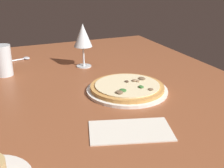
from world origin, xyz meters
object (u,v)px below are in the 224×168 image
at_px(wine_glass_far, 83,37).
at_px(water_glass, 3,62).
at_px(spoon, 23,59).
at_px(pizza_main, 127,88).
at_px(paper_menu, 130,131).

height_order(wine_glass_far, water_glass, wine_glass_far).
relative_size(wine_glass_far, spoon, 1.61).
height_order(pizza_main, spoon, pizza_main).
height_order(pizza_main, paper_menu, pizza_main).
bearing_deg(paper_menu, pizza_main, -6.83).
height_order(wine_glass_far, spoon, wine_glass_far).
bearing_deg(water_glass, wine_glass_far, -92.46).
xyz_separation_m(pizza_main, wine_glass_far, (0.32, 0.05, 0.12)).
bearing_deg(water_glass, pizza_main, -132.43).
relative_size(wine_glass_far, water_glass, 1.52).
height_order(pizza_main, wine_glass_far, wine_glass_far).
xyz_separation_m(wine_glass_far, paper_menu, (-0.56, 0.06, -0.13)).
distance_m(water_glass, spoon, 0.22).
bearing_deg(pizza_main, water_glass, 47.57).
bearing_deg(water_glass, paper_menu, -155.60).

